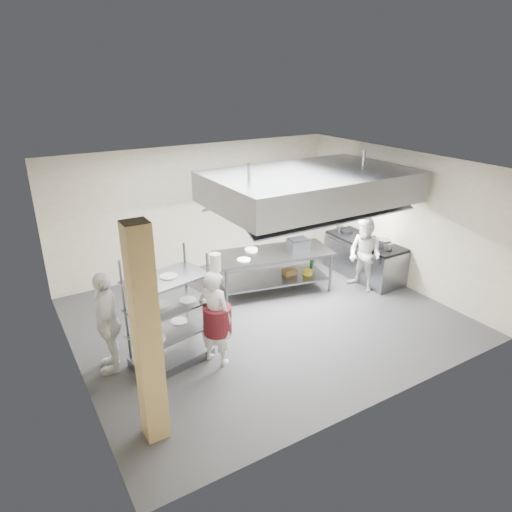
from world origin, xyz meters
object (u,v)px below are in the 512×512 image
chef_head (215,317)px  stockpot (384,244)px  pass_rack (168,311)px  chef_line (365,255)px  chef_plating (108,322)px  cooking_range (364,259)px  griddle (298,244)px  island (273,271)px

chef_head → stockpot: 4.59m
pass_rack → chef_head: bearing=-43.5°
pass_rack → chef_line: (4.66, 0.40, -0.13)m
chef_plating → chef_line: bearing=105.7°
cooking_range → griddle: bearing=169.8°
island → chef_head: chef_head is taller
pass_rack → chef_head: 0.76m
chef_head → griddle: size_ratio=3.72×
stockpot → cooking_range: bearing=88.5°
island → cooking_range: size_ratio=1.26×
pass_rack → chef_line: 4.68m
island → pass_rack: size_ratio=1.33×
cooking_range → stockpot: size_ratio=7.08×
island → chef_plating: (-3.81, -1.04, 0.40)m
stockpot → griddle: bearing=152.1°
cooking_range → chef_line: (-0.52, -0.53, 0.40)m
island → chef_line: size_ratio=1.54×
chef_plating → griddle: chef_plating is taller
cooking_range → chef_plating: bearing=-174.3°
chef_line → griddle: bearing=-132.3°
chef_plating → stockpot: chef_plating is taller
pass_rack → chef_line: bearing=-6.9°
stockpot → chef_line: bearing=174.2°
island → chef_line: chef_line is taller
island → stockpot: (2.26, -1.02, 0.54)m
chef_plating → griddle: size_ratio=3.82×
cooking_range → chef_plating: (-6.08, -0.61, 0.44)m
island → chef_head: bearing=-129.9°
griddle → island: bearing=173.8°
pass_rack → stockpot: size_ratio=6.71×
island → chef_head: 2.89m
pass_rack → chef_head: (0.64, -0.39, -0.11)m
griddle → chef_head: bearing=-144.2°
chef_line → chef_plating: size_ratio=0.95×
chef_head → stockpot: bearing=-110.5°
chef_head → chef_line: bearing=-108.6°
chef_head → stockpot: (4.53, 0.74, 0.16)m
island → griddle: size_ratio=5.59×
chef_head → chef_line: chef_head is taller
pass_rack → chef_head: pass_rack is taller
chef_head → chef_plating: size_ratio=0.97×
pass_rack → cooking_range: bearing=-1.6°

